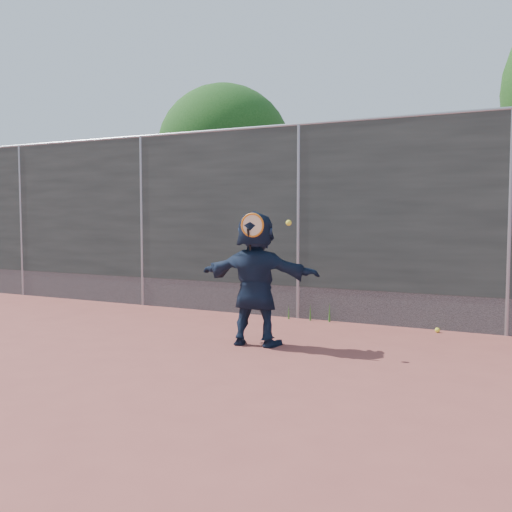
% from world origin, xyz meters
% --- Properties ---
extents(ground, '(80.00, 80.00, 0.00)m').
position_xyz_m(ground, '(0.00, 0.00, 0.00)').
color(ground, '#9E4C42').
rests_on(ground, ground).
extents(player, '(1.58, 0.64, 1.66)m').
position_xyz_m(player, '(0.23, 1.54, 0.83)').
color(player, '#142139').
rests_on(player, ground).
extents(ball_ground, '(0.07, 0.07, 0.07)m').
position_xyz_m(ball_ground, '(2.14, 3.30, 0.03)').
color(ball_ground, yellow).
rests_on(ball_ground, ground).
extents(fence, '(20.00, 0.06, 3.03)m').
position_xyz_m(fence, '(-0.00, 3.50, 1.58)').
color(fence, '#38423D').
rests_on(fence, ground).
extents(swing_action, '(0.62, 0.15, 0.51)m').
position_xyz_m(swing_action, '(0.32, 1.35, 1.47)').
color(swing_action, orange).
rests_on(swing_action, ground).
extents(tree_left, '(3.15, 3.00, 4.53)m').
position_xyz_m(tree_left, '(-2.85, 6.55, 2.94)').
color(tree_left, '#382314').
rests_on(tree_left, ground).
extents(weed_clump, '(0.68, 0.07, 0.30)m').
position_xyz_m(weed_clump, '(0.29, 3.38, 0.13)').
color(weed_clump, '#387226').
rests_on(weed_clump, ground).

